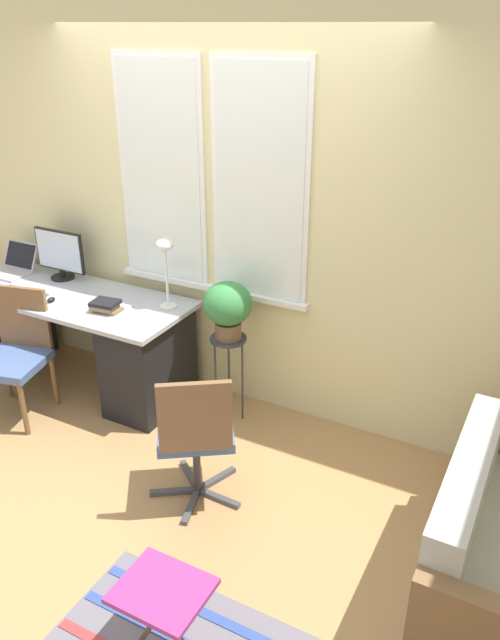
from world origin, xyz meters
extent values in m
plane|color=tan|center=(0.00, 0.00, 0.00)|extent=(14.00, 14.00, 0.00)
cube|color=beige|center=(0.00, 0.79, 1.35)|extent=(9.00, 0.06, 2.70)
cube|color=white|center=(-0.45, 0.75, 1.58)|extent=(0.68, 0.02, 1.53)
cube|color=white|center=(-0.45, 0.74, 1.58)|extent=(0.61, 0.01, 1.46)
cube|color=white|center=(0.29, 0.75, 1.58)|extent=(0.68, 0.02, 1.53)
cube|color=white|center=(0.29, 0.74, 1.58)|extent=(0.61, 0.01, 1.46)
cube|color=white|center=(-0.08, 0.76, 0.83)|extent=(1.47, 0.11, 0.04)
cube|color=#B2B7BC|center=(-1.07, 0.36, 0.71)|extent=(1.88, 0.71, 0.03)
cube|color=black|center=(-1.77, 0.36, 0.35)|extent=(0.40, 0.63, 0.69)
cube|color=black|center=(-0.37, 0.36, 0.35)|extent=(0.40, 0.63, 0.69)
cube|color=#B7B7BC|center=(-1.73, 0.42, 0.73)|extent=(0.31, 0.22, 0.02)
cube|color=#B7B7BC|center=(-1.73, 0.58, 0.84)|extent=(0.31, 0.10, 0.20)
cube|color=black|center=(-1.73, 0.57, 0.84)|extent=(0.28, 0.09, 0.17)
cylinder|color=black|center=(-1.31, 0.58, 0.73)|extent=(0.18, 0.18, 0.02)
cylinder|color=black|center=(-1.31, 0.58, 0.77)|extent=(0.04, 0.04, 0.06)
cube|color=black|center=(-1.31, 0.58, 0.95)|extent=(0.44, 0.02, 0.31)
cube|color=silver|center=(-1.31, 0.57, 0.95)|extent=(0.42, 0.01, 0.29)
cube|color=slate|center=(-1.35, 0.21, 0.73)|extent=(0.38, 0.12, 0.02)
ellipsoid|color=black|center=(-1.06, 0.20, 0.74)|extent=(0.04, 0.07, 0.03)
cylinder|color=white|center=(-0.28, 0.51, 0.73)|extent=(0.12, 0.12, 0.01)
cylinder|color=white|center=(-0.28, 0.51, 0.94)|extent=(0.02, 0.02, 0.41)
ellipsoid|color=white|center=(-0.28, 0.51, 1.17)|extent=(0.12, 0.12, 0.08)
cube|color=olive|center=(-0.61, 0.26, 0.74)|extent=(0.18, 0.13, 0.02)
cube|color=olive|center=(-0.63, 0.25, 0.76)|extent=(0.18, 0.16, 0.03)
cube|color=black|center=(-0.62, 0.25, 0.79)|extent=(0.20, 0.17, 0.03)
cylinder|color=brown|center=(-0.89, -0.34, 0.20)|extent=(0.04, 0.04, 0.41)
cylinder|color=brown|center=(-1.35, -0.06, 0.20)|extent=(0.04, 0.04, 0.41)
cylinder|color=brown|center=(-0.98, 0.04, 0.20)|extent=(0.04, 0.04, 0.41)
cube|color=#4C6699|center=(-1.12, -0.20, 0.41)|extent=(0.53, 0.51, 0.06)
cube|color=brown|center=(-1.17, 0.02, 0.66)|extent=(0.39, 0.12, 0.44)
cube|color=#47474C|center=(0.32, -0.37, 0.01)|extent=(0.25, 0.19, 0.03)
cube|color=#47474C|center=(0.47, -0.42, 0.01)|extent=(0.11, 0.28, 0.03)
cube|color=#47474C|center=(0.57, -0.29, 0.01)|extent=(0.28, 0.04, 0.03)
cube|color=#47474C|center=(0.48, -0.16, 0.01)|extent=(0.13, 0.28, 0.03)
cube|color=#47474C|center=(0.32, -0.20, 0.01)|extent=(0.24, 0.20, 0.03)
cylinder|color=#333338|center=(0.43, -0.29, 0.22)|extent=(0.04, 0.04, 0.38)
cube|color=#4C6699|center=(0.43, -0.29, 0.44)|extent=(0.57, 0.56, 0.06)
cube|color=brown|center=(0.55, -0.46, 0.67)|extent=(0.34, 0.25, 0.41)
cube|color=beige|center=(1.88, -0.27, 0.60)|extent=(0.16, 1.12, 0.33)
cylinder|color=#333338|center=(0.20, 0.50, 0.60)|extent=(0.25, 0.25, 0.02)
cylinder|color=#333338|center=(0.30, 0.50, 0.29)|extent=(0.01, 0.01, 0.59)
cylinder|color=#333338|center=(0.15, 0.59, 0.29)|extent=(0.01, 0.01, 0.59)
cylinder|color=#333338|center=(0.15, 0.41, 0.29)|extent=(0.01, 0.01, 0.59)
cylinder|color=brown|center=(0.20, 0.50, 0.67)|extent=(0.18, 0.18, 0.11)
ellipsoid|color=#388442|center=(0.20, 0.50, 0.86)|extent=(0.32, 0.32, 0.29)
cube|color=#334C99|center=(1.02, -0.99, 0.01)|extent=(1.32, 0.05, 0.00)
cube|color=#93337A|center=(0.90, -1.26, 0.43)|extent=(0.37, 0.31, 0.02)
cylinder|color=#4C3D2D|center=(0.83, -1.26, 0.21)|extent=(0.22, 0.02, 0.43)
cylinder|color=#4C3D2D|center=(0.96, -1.26, 0.21)|extent=(0.22, 0.02, 0.43)
camera|label=1|loc=(2.05, -2.68, 2.49)|focal=35.00mm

